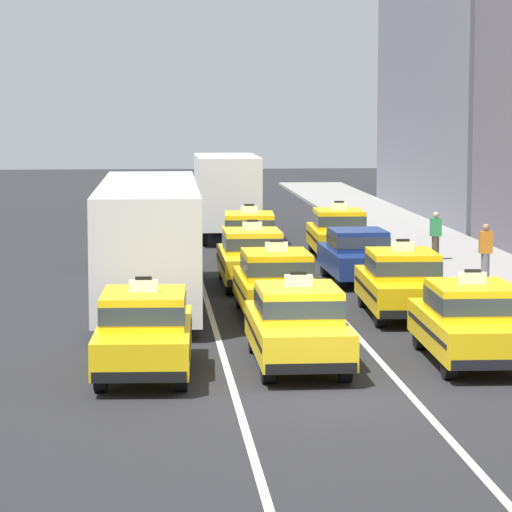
{
  "coord_description": "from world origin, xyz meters",
  "views": [
    {
      "loc": [
        -3.16,
        -22.75,
        5.36
      ],
      "look_at": [
        -0.34,
        11.09,
        1.3
      ],
      "focal_mm": 91.53,
      "sensor_mm": 36.0,
      "label": 1
    }
  ],
  "objects_px": {
    "taxi_center_second": "(276,282)",
    "pedestrian_by_storefront": "(436,236)",
    "bus_left_second": "(149,236)",
    "sedan_right_third": "(357,254)",
    "taxi_right_second": "(402,282)",
    "pedestrian_far_corner": "(485,254)",
    "taxi_center_nearest": "(298,324)",
    "taxi_center_third": "(252,257)",
    "taxi_center_fourth": "(249,236)",
    "box_truck_center_fifth": "(226,193)",
    "taxi_right_nearest": "(471,321)",
    "taxi_left_nearest": "(144,331)",
    "taxi_right_fourth": "(338,232)",
    "sedan_left_third": "(141,239)"
  },
  "relations": [
    {
      "from": "sedan_right_third",
      "to": "pedestrian_by_storefront",
      "type": "distance_m",
      "value": 5.16
    },
    {
      "from": "taxi_right_second",
      "to": "pedestrian_far_corner",
      "type": "height_order",
      "value": "taxi_right_second"
    },
    {
      "from": "taxi_center_second",
      "to": "sedan_right_third",
      "type": "distance_m",
      "value": 6.75
    },
    {
      "from": "taxi_center_fourth",
      "to": "sedan_right_third",
      "type": "relative_size",
      "value": 1.07
    },
    {
      "from": "bus_left_second",
      "to": "sedan_right_third",
      "type": "relative_size",
      "value": 2.59
    },
    {
      "from": "taxi_center_nearest",
      "to": "box_truck_center_fifth",
      "type": "height_order",
      "value": "box_truck_center_fifth"
    },
    {
      "from": "taxi_center_second",
      "to": "taxi_left_nearest",
      "type": "bearing_deg",
      "value": -116.3
    },
    {
      "from": "taxi_left_nearest",
      "to": "taxi_right_fourth",
      "type": "relative_size",
      "value": 1.0
    },
    {
      "from": "taxi_center_nearest",
      "to": "sedan_right_third",
      "type": "xyz_separation_m",
      "value": [
        3.17,
        12.09,
        -0.03
      ]
    },
    {
      "from": "taxi_center_fourth",
      "to": "taxi_right_second",
      "type": "xyz_separation_m",
      "value": [
        2.93,
        -11.2,
        0.0
      ]
    },
    {
      "from": "taxi_right_nearest",
      "to": "pedestrian_by_storefront",
      "type": "height_order",
      "value": "taxi_right_nearest"
    },
    {
      "from": "taxi_center_nearest",
      "to": "bus_left_second",
      "type": "bearing_deg",
      "value": 109.7
    },
    {
      "from": "taxi_center_nearest",
      "to": "taxi_center_third",
      "type": "distance_m",
      "value": 11.45
    },
    {
      "from": "taxi_center_nearest",
      "to": "taxi_center_fourth",
      "type": "xyz_separation_m",
      "value": [
        0.36,
        17.11,
        0.0
      ]
    },
    {
      "from": "taxi_left_nearest",
      "to": "taxi_center_fourth",
      "type": "bearing_deg",
      "value": 78.95
    },
    {
      "from": "taxi_left_nearest",
      "to": "pedestrian_by_storefront",
      "type": "bearing_deg",
      "value": 60.23
    },
    {
      "from": "taxi_center_second",
      "to": "pedestrian_far_corner",
      "type": "distance_m",
      "value": 7.68
    },
    {
      "from": "taxi_left_nearest",
      "to": "taxi_right_fourth",
      "type": "height_order",
      "value": "same"
    },
    {
      "from": "taxi_right_second",
      "to": "pedestrian_by_storefront",
      "type": "relative_size",
      "value": 2.91
    },
    {
      "from": "taxi_center_second",
      "to": "pedestrian_by_storefront",
      "type": "xyz_separation_m",
      "value": [
        6.26,
        10.05,
        0.08
      ]
    },
    {
      "from": "pedestrian_by_storefront",
      "to": "pedestrian_far_corner",
      "type": "bearing_deg",
      "value": -88.61
    },
    {
      "from": "taxi_left_nearest",
      "to": "box_truck_center_fifth",
      "type": "relative_size",
      "value": 0.67
    },
    {
      "from": "sedan_right_third",
      "to": "pedestrian_far_corner",
      "type": "relative_size",
      "value": 2.49
    },
    {
      "from": "taxi_center_second",
      "to": "sedan_right_third",
      "type": "height_order",
      "value": "taxi_center_second"
    },
    {
      "from": "taxi_center_second",
      "to": "taxi_center_fourth",
      "type": "bearing_deg",
      "value": 88.95
    },
    {
      "from": "taxi_center_nearest",
      "to": "pedestrian_far_corner",
      "type": "xyz_separation_m",
      "value": [
        6.55,
        10.29,
        0.16
      ]
    },
    {
      "from": "taxi_left_nearest",
      "to": "pedestrian_by_storefront",
      "type": "distance_m",
      "value": 19.13
    },
    {
      "from": "taxi_center_fourth",
      "to": "taxi_right_nearest",
      "type": "xyz_separation_m",
      "value": [
        3.2,
        -17.05,
        0.0
      ]
    },
    {
      "from": "taxi_right_fourth",
      "to": "pedestrian_by_storefront",
      "type": "relative_size",
      "value": 2.9
    },
    {
      "from": "sedan_right_third",
      "to": "pedestrian_by_storefront",
      "type": "bearing_deg",
      "value": 51.05
    },
    {
      "from": "taxi_center_second",
      "to": "taxi_right_second",
      "type": "xyz_separation_m",
      "value": [
        3.13,
        -0.15,
        0.0
      ]
    },
    {
      "from": "taxi_center_third",
      "to": "sedan_left_third",
      "type": "bearing_deg",
      "value": 120.54
    },
    {
      "from": "taxi_right_nearest",
      "to": "pedestrian_far_corner",
      "type": "distance_m",
      "value": 10.67
    },
    {
      "from": "pedestrian_by_storefront",
      "to": "taxi_left_nearest",
      "type": "bearing_deg",
      "value": -119.77
    },
    {
      "from": "taxi_right_nearest",
      "to": "taxi_center_third",
      "type": "bearing_deg",
      "value": 107.4
    },
    {
      "from": "sedan_right_third",
      "to": "taxi_center_second",
      "type": "bearing_deg",
      "value": -116.53
    },
    {
      "from": "sedan_left_third",
      "to": "box_truck_center_fifth",
      "type": "relative_size",
      "value": 0.63
    },
    {
      "from": "taxi_center_fourth",
      "to": "taxi_center_second",
      "type": "bearing_deg",
      "value": -91.05
    },
    {
      "from": "taxi_right_second",
      "to": "taxi_center_second",
      "type": "bearing_deg",
      "value": 177.32
    },
    {
      "from": "bus_left_second",
      "to": "taxi_right_nearest",
      "type": "height_order",
      "value": "bus_left_second"
    },
    {
      "from": "pedestrian_far_corner",
      "to": "sedan_right_third",
      "type": "bearing_deg",
      "value": 152.1
    },
    {
      "from": "box_truck_center_fifth",
      "to": "taxi_right_nearest",
      "type": "bearing_deg",
      "value": -81.81
    },
    {
      "from": "taxi_center_second",
      "to": "taxi_right_nearest",
      "type": "height_order",
      "value": "same"
    },
    {
      "from": "pedestrian_by_storefront",
      "to": "taxi_center_third",
      "type": "bearing_deg",
      "value": -144.07
    },
    {
      "from": "taxi_center_second",
      "to": "sedan_right_third",
      "type": "xyz_separation_m",
      "value": [
        3.01,
        6.04,
        -0.03
      ]
    },
    {
      "from": "taxi_center_nearest",
      "to": "pedestrian_far_corner",
      "type": "distance_m",
      "value": 12.2
    },
    {
      "from": "box_truck_center_fifth",
      "to": "sedan_right_third",
      "type": "xyz_separation_m",
      "value": [
        3.14,
        -12.55,
        -0.93
      ]
    },
    {
      "from": "sedan_left_third",
      "to": "bus_left_second",
      "type": "bearing_deg",
      "value": -88.43
    },
    {
      "from": "taxi_right_nearest",
      "to": "pedestrian_far_corner",
      "type": "relative_size",
      "value": 2.65
    },
    {
      "from": "taxi_center_second",
      "to": "taxi_center_fourth",
      "type": "xyz_separation_m",
      "value": [
        0.2,
        11.06,
        0.0
      ]
    }
  ]
}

